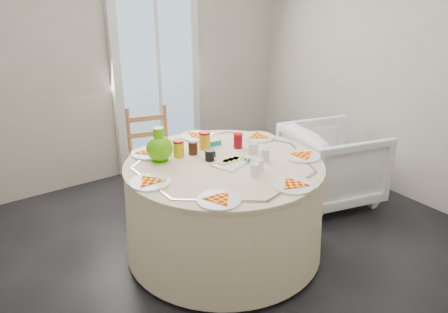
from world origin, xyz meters
TOP-DOWN VIEW (x-y plane):
  - floor at (0.00, 0.00)m, footprint 4.00×4.00m
  - wall_back at (0.00, 2.00)m, footprint 4.00×0.02m
  - wall_right at (2.00, 0.00)m, footprint 0.02×4.00m
  - glass_door at (0.40, 1.95)m, footprint 1.00×0.08m
  - table at (0.01, 0.17)m, footprint 1.49×1.49m
  - wooden_chair at (-0.06, 1.21)m, footprint 0.49×0.48m
  - armchair at (1.34, 0.29)m, footprint 0.90×0.94m
  - place_settings at (0.01, 0.17)m, footprint 1.56×1.56m
  - jar_cluster at (0.02, 0.40)m, footprint 0.60×0.42m
  - butter_tub at (0.15, 0.52)m, footprint 0.12×0.10m
  - green_pitcher at (-0.36, 0.47)m, footprint 0.21×0.21m
  - cheese_platter at (0.06, 0.13)m, footprint 0.35×0.28m
  - mugs_glasses at (0.12, 0.14)m, footprint 0.60×0.60m

SIDE VIEW (x-z plane):
  - floor at x=0.00m, z-range 0.00..0.00m
  - table at x=0.01m, z-range 0.00..0.75m
  - armchair at x=1.34m, z-range -0.01..0.79m
  - wooden_chair at x=-0.06m, z-range 0.01..0.93m
  - place_settings at x=0.01m, z-range 0.76..0.78m
  - cheese_platter at x=0.06m, z-range 0.75..0.79m
  - butter_tub at x=0.15m, z-range 0.76..0.81m
  - mugs_glasses at x=0.12m, z-range 0.76..0.86m
  - jar_cluster at x=0.02m, z-range 0.74..0.90m
  - green_pitcher at x=-0.36m, z-range 0.74..1.00m
  - glass_door at x=0.40m, z-range 0.00..2.10m
  - wall_back at x=0.00m, z-range 0.00..2.60m
  - wall_right at x=2.00m, z-range 0.00..2.60m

